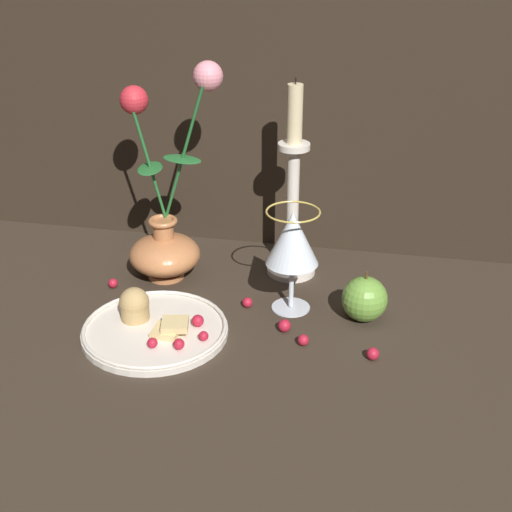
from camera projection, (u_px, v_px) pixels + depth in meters
ground_plane at (215, 315)px, 1.13m from camera, size 2.40×2.40×0.00m
vase at (166, 228)px, 1.20m from camera, size 0.17×0.12×0.37m
plate_with_pastries at (153, 326)px, 1.08m from camera, size 0.22×0.22×0.06m
wine_glass at (292, 241)px, 1.09m from camera, size 0.08×0.08×0.17m
candlestick at (293, 199)px, 1.20m from camera, size 0.08×0.08×0.34m
apple_beside_vase at (365, 299)px, 1.10m from camera, size 0.07×0.07×0.08m
berry_near_plate at (247, 302)px, 1.15m from camera, size 0.02×0.02×0.02m
berry_front_center at (373, 354)px, 1.02m from camera, size 0.02×0.02×0.02m
berry_by_glass_stem at (113, 283)px, 1.20m from camera, size 0.02×0.02×0.02m
berry_under_candlestick at (303, 340)px, 1.05m from camera, size 0.02×0.02×0.02m
berry_far_right at (284, 326)px, 1.08m from camera, size 0.02×0.02×0.02m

